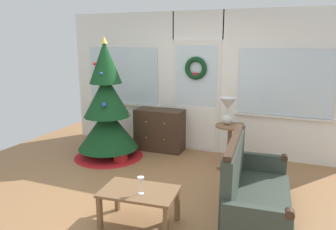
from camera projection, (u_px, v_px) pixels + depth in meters
The scene contains 10 objects.
ground_plane at pixel (149, 195), 4.38m from camera, with size 6.76×6.76×0.00m, color #996B42.
back_wall_with_door at pixel (197, 82), 5.97m from camera, with size 5.20×0.19×2.55m.
christmas_tree at pixel (107, 113), 5.68m from camera, with size 1.22×1.22×2.11m.
dresser_cabinet at pixel (160, 130), 6.14m from camera, with size 0.91×0.46×0.78m.
settee_sofa at pixel (249, 186), 3.81m from camera, with size 0.83×1.65×0.96m.
side_table at pixel (230, 137), 5.29m from camera, with size 0.50×0.48×0.70m.
table_lamp at pixel (228, 107), 5.24m from camera, with size 0.28×0.28×0.44m.
coffee_table at pixel (139, 195), 3.62m from camera, with size 0.89×0.60×0.42m.
wine_glass at pixel (141, 182), 3.49m from camera, with size 0.08×0.08×0.20m.
gift_box at pixel (121, 157), 5.55m from camera, with size 0.18×0.16×0.18m, color red.
Camera 1 is at (1.75, -3.63, 2.04)m, focal length 34.84 mm.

